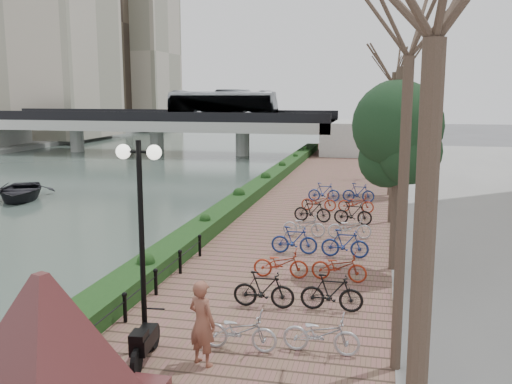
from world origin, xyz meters
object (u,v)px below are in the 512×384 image
(motorcycle, at_px, (146,340))
(pedestrian, at_px, (202,323))
(boat, at_px, (20,191))
(granite_monument, at_px, (45,348))
(lamppost, at_px, (140,201))

(motorcycle, xyz_separation_m, pedestrian, (1.23, 0.14, 0.44))
(motorcycle, height_order, boat, motorcycle)
(granite_monument, height_order, motorcycle, granite_monument)
(lamppost, xyz_separation_m, pedestrian, (1.46, -0.36, -2.49))
(lamppost, height_order, pedestrian, lamppost)
(lamppost, bearing_deg, granite_monument, -99.65)
(lamppost, relative_size, motorcycle, 3.03)
(granite_monument, relative_size, lamppost, 1.04)
(granite_monument, bearing_deg, motorcycle, 73.49)
(lamppost, distance_m, motorcycle, 2.98)
(boat, bearing_deg, lamppost, -74.55)
(granite_monument, xyz_separation_m, lamppost, (0.51, 2.98, 2.04))
(granite_monument, bearing_deg, pedestrian, 53.14)
(motorcycle, xyz_separation_m, boat, (-15.85, 18.32, -0.45))
(lamppost, relative_size, pedestrian, 2.54)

